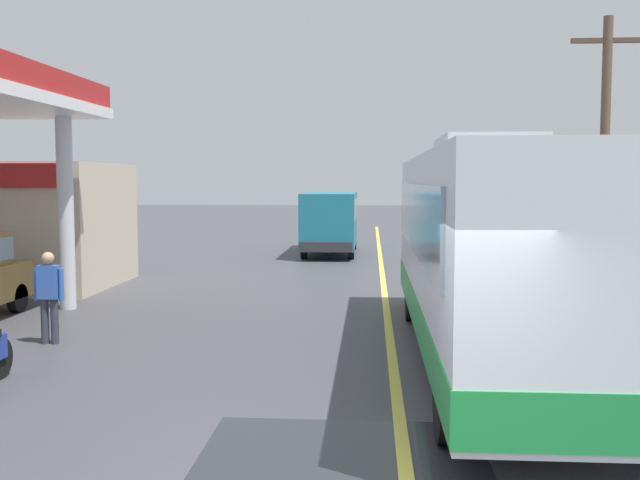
# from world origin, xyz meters

# --- Properties ---
(ground) EXTENTS (120.00, 120.00, 0.00)m
(ground) POSITION_xyz_m (0.00, 20.00, 0.00)
(ground) COLOR #424247
(lane_divider_stripe) EXTENTS (0.16, 50.00, 0.01)m
(lane_divider_stripe) POSITION_xyz_m (0.00, 15.00, 0.00)
(lane_divider_stripe) COLOR #D8CC4C
(lane_divider_stripe) RESTS_ON ground
(wet_puddle_patch) EXTENTS (3.07, 3.48, 0.01)m
(wet_puddle_patch) POSITION_xyz_m (-0.65, 0.72, 0.00)
(wet_puddle_patch) COLOR #26282D
(wet_puddle_patch) RESTS_ON ground
(coach_bus_main) EXTENTS (2.60, 11.04, 3.69)m
(coach_bus_main) POSITION_xyz_m (1.62, 5.68, 1.72)
(coach_bus_main) COLOR silver
(coach_bus_main) RESTS_ON ground
(minibus_opposing_lane) EXTENTS (2.04, 6.13, 2.44)m
(minibus_opposing_lane) POSITION_xyz_m (-1.97, 22.90, 1.47)
(minibus_opposing_lane) COLOR teal
(minibus_opposing_lane) RESTS_ON ground
(pedestrian_near_pump) EXTENTS (0.55, 0.22, 1.66)m
(pedestrian_near_pump) POSITION_xyz_m (-6.11, 6.31, 0.93)
(pedestrian_near_pump) COLOR #33333F
(pedestrian_near_pump) RESTS_ON ground
(utility_pole_roadside) EXTENTS (1.80, 0.24, 7.03)m
(utility_pole_roadside) POSITION_xyz_m (5.53, 12.83, 3.69)
(utility_pole_roadside) COLOR brown
(utility_pole_roadside) RESTS_ON ground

